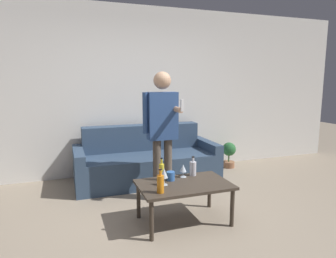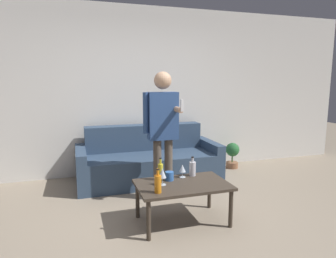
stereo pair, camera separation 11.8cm
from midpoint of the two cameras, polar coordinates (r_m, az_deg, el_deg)
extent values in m
plane|color=gray|center=(3.17, 1.76, -19.50)|extent=(16.00, 16.00, 0.00)
cube|color=silver|center=(4.95, -7.65, 7.14)|extent=(8.00, 0.06, 2.70)
cube|color=#334760|center=(4.50, -4.32, -7.73)|extent=(1.85, 0.64, 0.42)
cube|color=#334760|center=(4.87, -5.70, -4.02)|extent=(1.85, 0.25, 0.83)
cube|color=#334760|center=(4.47, -17.31, -7.36)|extent=(0.14, 0.89, 0.56)
cube|color=#334760|center=(4.93, 6.59, -5.42)|extent=(0.14, 0.89, 0.56)
cube|color=#3D3328|center=(3.26, 2.02, -10.55)|extent=(0.98, 0.61, 0.03)
cylinder|color=#3D3328|center=(2.99, -4.37, -17.00)|extent=(0.04, 0.04, 0.41)
cylinder|color=#3D3328|center=(3.30, 11.06, -14.51)|extent=(0.04, 0.04, 0.41)
cylinder|color=#3D3328|center=(3.44, -6.64, -13.36)|extent=(0.04, 0.04, 0.41)
cylinder|color=#3D3328|center=(3.72, 6.98, -11.62)|extent=(0.04, 0.04, 0.41)
cylinder|color=silver|center=(3.49, 3.80, -7.54)|extent=(0.08, 0.08, 0.16)
cylinder|color=silver|center=(3.46, 3.82, -5.76)|extent=(0.03, 0.03, 0.06)
cylinder|color=black|center=(3.45, 3.82, -5.35)|extent=(0.03, 0.03, 0.01)
cylinder|color=orange|center=(2.96, -2.61, -10.46)|extent=(0.07, 0.07, 0.18)
cylinder|color=orange|center=(2.93, -2.63, -8.21)|extent=(0.03, 0.03, 0.07)
cylinder|color=black|center=(2.92, -2.64, -7.68)|extent=(0.03, 0.03, 0.01)
cylinder|color=yellow|center=(3.33, -2.25, -8.20)|extent=(0.06, 0.06, 0.18)
cylinder|color=yellow|center=(3.29, -2.27, -6.10)|extent=(0.02, 0.02, 0.07)
cylinder|color=black|center=(3.28, -2.27, -5.61)|extent=(0.03, 0.03, 0.01)
cylinder|color=silver|center=(3.20, -1.82, -10.58)|extent=(0.08, 0.08, 0.01)
cylinder|color=silver|center=(3.19, -1.82, -9.90)|extent=(0.01, 0.01, 0.07)
cone|color=silver|center=(3.16, -1.83, -8.38)|extent=(0.08, 0.08, 0.10)
cylinder|color=silver|center=(3.44, 1.90, -9.12)|extent=(0.07, 0.07, 0.01)
cylinder|color=silver|center=(3.43, 1.90, -8.60)|extent=(0.01, 0.01, 0.06)
cone|color=silver|center=(3.41, 1.91, -7.45)|extent=(0.08, 0.08, 0.08)
cylinder|color=#3366B2|center=(3.33, -0.55, -8.95)|extent=(0.09, 0.09, 0.10)
cylinder|color=brown|center=(3.86, -2.99, -7.80)|extent=(0.10, 0.10, 0.79)
cylinder|color=brown|center=(3.90, -0.88, -7.60)|extent=(0.10, 0.10, 0.79)
cube|color=#2D4C84|center=(3.73, -1.99, 2.50)|extent=(0.37, 0.16, 0.59)
sphere|color=tan|center=(3.71, -2.03, 9.23)|extent=(0.22, 0.22, 0.22)
cylinder|color=#2D4C84|center=(3.67, -5.27, 3.05)|extent=(0.07, 0.07, 0.50)
cylinder|color=tan|center=(3.65, 0.85, 3.75)|extent=(0.07, 0.26, 0.07)
cube|color=white|center=(3.50, 1.75, 4.50)|extent=(0.03, 0.03, 0.14)
cylinder|color=#936042|center=(5.44, 10.85, -6.63)|extent=(0.21, 0.21, 0.10)
cylinder|color=#476B38|center=(5.41, 10.89, -5.38)|extent=(0.02, 0.02, 0.14)
sphere|color=#286633|center=(5.38, 10.94, -3.78)|extent=(0.24, 0.24, 0.24)
camera|label=1|loc=(0.06, -90.94, -0.15)|focal=32.00mm
camera|label=2|loc=(0.06, 89.06, 0.15)|focal=32.00mm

